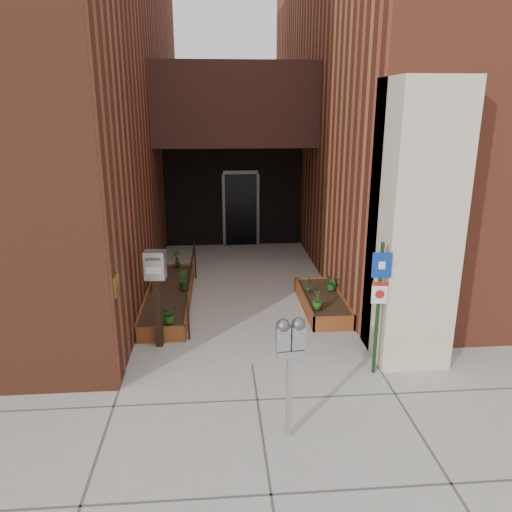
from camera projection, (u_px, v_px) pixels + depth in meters
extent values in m
plane|color=#9E9991|center=(252.00, 365.00, 8.01)|extent=(80.00, 80.00, 0.00)
cube|color=brown|center=(448.00, 67.00, 13.83)|extent=(8.00, 13.70, 10.00)
cube|color=beige|center=(414.00, 226.00, 7.76)|extent=(1.10, 1.20, 4.40)
cube|color=black|center=(234.00, 105.00, 12.57)|extent=(4.20, 2.00, 2.00)
cube|color=black|center=(234.00, 194.00, 14.63)|extent=(4.00, 0.30, 3.00)
cube|color=black|center=(241.00, 210.00, 14.61)|extent=(0.90, 0.06, 2.10)
cube|color=#B79338|center=(116.00, 285.00, 7.23)|extent=(0.04, 0.30, 0.30)
cube|color=brown|center=(160.00, 335.00, 8.72)|extent=(0.90, 0.04, 0.30)
cube|color=brown|center=(175.00, 270.00, 12.12)|extent=(0.90, 0.04, 0.30)
cube|color=brown|center=(148.00, 298.00, 10.39)|extent=(0.04, 3.60, 0.30)
cube|color=brown|center=(190.00, 297.00, 10.46)|extent=(0.04, 3.60, 0.30)
cube|color=black|center=(169.00, 298.00, 10.43)|extent=(0.82, 3.52, 0.26)
cube|color=brown|center=(334.00, 324.00, 9.16)|extent=(0.80, 0.04, 0.30)
cube|color=brown|center=(312.00, 283.00, 11.22)|extent=(0.80, 0.04, 0.30)
cube|color=brown|center=(304.00, 302.00, 10.16)|extent=(0.04, 2.20, 0.30)
cube|color=brown|center=(340.00, 301.00, 10.22)|extent=(0.04, 2.20, 0.30)
cube|color=black|center=(322.00, 302.00, 10.19)|extent=(0.72, 2.12, 0.26)
cylinder|color=black|center=(188.00, 316.00, 8.75)|extent=(0.04, 0.04, 0.90)
cylinder|color=black|center=(195.00, 260.00, 11.90)|extent=(0.04, 0.04, 0.90)
cylinder|color=black|center=(191.00, 264.00, 10.20)|extent=(0.04, 3.30, 0.04)
cube|color=#99999B|center=(289.00, 397.00, 6.15)|extent=(0.07, 0.07, 1.11)
cube|color=#99999B|center=(290.00, 353.00, 5.97)|extent=(0.35, 0.17, 0.09)
cube|color=#99999B|center=(283.00, 338.00, 5.90)|extent=(0.18, 0.13, 0.29)
sphere|color=#59595B|center=(283.00, 326.00, 5.85)|extent=(0.16, 0.16, 0.16)
cube|color=white|center=(284.00, 339.00, 5.83)|extent=(0.10, 0.02, 0.06)
cube|color=#B21414|center=(284.00, 346.00, 5.86)|extent=(0.10, 0.02, 0.03)
cube|color=#99999B|center=(298.00, 337.00, 5.93)|extent=(0.18, 0.13, 0.29)
sphere|color=#59595B|center=(298.00, 324.00, 5.88)|extent=(0.16, 0.16, 0.16)
cube|color=white|center=(300.00, 337.00, 5.87)|extent=(0.10, 0.02, 0.06)
cube|color=#B21414|center=(299.00, 344.00, 5.90)|extent=(0.10, 0.02, 0.03)
cube|color=black|center=(378.00, 310.00, 7.49)|extent=(0.05, 0.05, 2.10)
cube|color=navy|center=(382.00, 265.00, 7.25)|extent=(0.29, 0.05, 0.38)
cube|color=white|center=(382.00, 265.00, 7.25)|extent=(0.10, 0.02, 0.11)
cube|color=white|center=(380.00, 293.00, 7.38)|extent=(0.24, 0.04, 0.33)
cube|color=#B21414|center=(380.00, 284.00, 7.33)|extent=(0.24, 0.04, 0.06)
cylinder|color=#B21414|center=(380.00, 294.00, 7.37)|extent=(0.13, 0.03, 0.13)
cube|color=black|center=(158.00, 312.00, 8.47)|extent=(0.12, 0.12, 1.25)
cube|color=#BCBBBE|center=(155.00, 265.00, 8.23)|extent=(0.36, 0.28, 0.48)
cube|color=#59595B|center=(153.00, 259.00, 8.06)|extent=(0.25, 0.03, 0.05)
cube|color=white|center=(154.00, 271.00, 8.12)|extent=(0.27, 0.04, 0.11)
imported|color=#215718|center=(169.00, 313.00, 8.82)|extent=(0.43, 0.43, 0.34)
imported|color=#234F16|center=(183.00, 279.00, 10.44)|extent=(0.30, 0.30, 0.40)
imported|color=#1A5B1B|center=(155.00, 280.00, 10.46)|extent=(0.28, 0.28, 0.37)
imported|color=#1A5117|center=(177.00, 259.00, 11.85)|extent=(0.29, 0.29, 0.40)
imported|color=#285718|center=(318.00, 300.00, 9.40)|extent=(0.23, 0.23, 0.37)
imported|color=#18541D|center=(309.00, 285.00, 10.26)|extent=(0.20, 0.20, 0.32)
imported|color=#1C6221|center=(332.00, 282.00, 10.36)|extent=(0.32, 0.32, 0.33)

